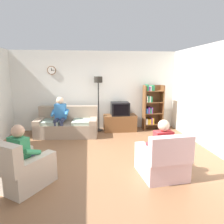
% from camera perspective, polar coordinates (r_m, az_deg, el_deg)
% --- Properties ---
extents(ground_plane, '(12.00, 12.00, 0.00)m').
position_cam_1_polar(ground_plane, '(4.96, -3.05, -12.62)').
color(ground_plane, brown).
extents(back_wall_assembly, '(6.20, 0.17, 2.70)m').
position_cam_1_polar(back_wall_assembly, '(7.24, -4.49, 5.91)').
color(back_wall_assembly, silver).
rests_on(back_wall_assembly, ground_plane).
extents(right_wall, '(0.12, 5.80, 2.70)m').
position_cam_1_polar(right_wall, '(5.55, 27.80, 3.13)').
color(right_wall, silver).
rests_on(right_wall, ground_plane).
extents(couch, '(1.97, 1.04, 0.90)m').
position_cam_1_polar(couch, '(6.70, -12.31, -3.73)').
color(couch, gray).
rests_on(couch, ground_plane).
extents(tv_stand, '(1.10, 0.56, 0.55)m').
position_cam_1_polar(tv_stand, '(7.08, 2.18, -3.01)').
color(tv_stand, brown).
rests_on(tv_stand, ground_plane).
extents(tv, '(0.60, 0.49, 0.44)m').
position_cam_1_polar(tv, '(6.96, 2.24, 0.91)').
color(tv, black).
rests_on(tv, tv_stand).
extents(bookshelf, '(0.68, 0.36, 1.58)m').
position_cam_1_polar(bookshelf, '(7.29, 10.87, 1.44)').
color(bookshelf, brown).
rests_on(bookshelf, ground_plane).
extents(floor_lamp, '(0.28, 0.28, 1.85)m').
position_cam_1_polar(floor_lamp, '(6.92, -3.82, 6.51)').
color(floor_lamp, black).
rests_on(floor_lamp, ground_plane).
extents(armchair_near_window, '(1.16, 1.18, 0.90)m').
position_cam_1_polar(armchair_near_window, '(4.07, -23.90, -14.63)').
color(armchair_near_window, '#BCAD99').
rests_on(armchair_near_window, ground_plane).
extents(armchair_near_bookshelf, '(0.89, 0.96, 0.90)m').
position_cam_1_polar(armchair_near_bookshelf, '(4.19, 13.71, -13.25)').
color(armchair_near_bookshelf, beige).
rests_on(armchair_near_bookshelf, ground_plane).
extents(person_on_couch, '(0.54, 0.56, 1.24)m').
position_cam_1_polar(person_on_couch, '(6.54, -14.26, -0.73)').
color(person_on_couch, '#3372B2').
rests_on(person_on_couch, ground_plane).
extents(person_in_left_armchair, '(0.61, 0.64, 1.12)m').
position_cam_1_polar(person_in_left_armchair, '(4.00, -23.24, -10.14)').
color(person_in_left_armchair, '#338C59').
rests_on(person_in_left_armchair, ground_plane).
extents(person_in_right_armchair, '(0.54, 0.56, 1.12)m').
position_cam_1_polar(person_in_right_armchair, '(4.15, 13.37, -8.80)').
color(person_in_right_armchair, red).
rests_on(person_in_right_armchair, ground_plane).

